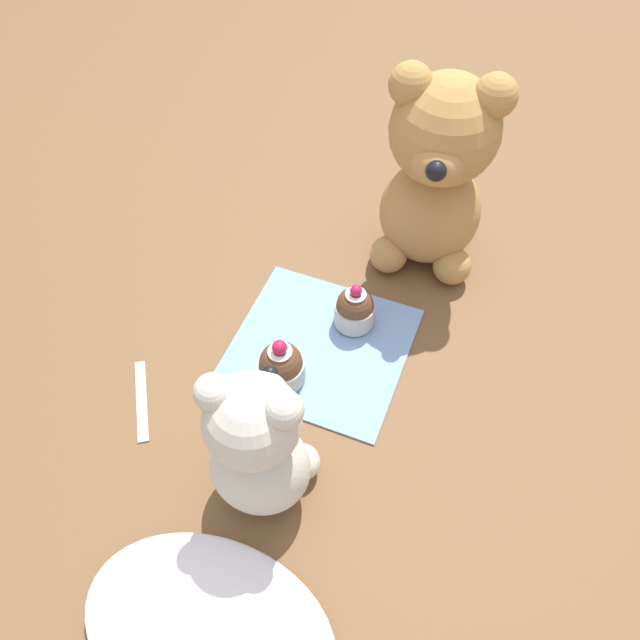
{
  "coord_description": "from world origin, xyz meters",
  "views": [
    {
      "loc": [
        -0.16,
        0.41,
        0.63
      ],
      "look_at": [
        0.0,
        0.0,
        0.06
      ],
      "focal_mm": 35.0,
      "sensor_mm": 36.0,
      "label": 1
    }
  ],
  "objects_px": {
    "cupcake_near_cream_bear": "(281,365)",
    "teaspoon": "(141,400)",
    "teddy_bear_cream": "(258,446)",
    "teddy_bear_tan": "(436,175)",
    "cupcake_near_tan_bear": "(355,309)"
  },
  "relations": [
    {
      "from": "teddy_bear_tan",
      "to": "cupcake_near_tan_bear",
      "type": "distance_m",
      "value": 0.19
    },
    {
      "from": "teddy_bear_cream",
      "to": "cupcake_near_cream_bear",
      "type": "height_order",
      "value": "teddy_bear_cream"
    },
    {
      "from": "cupcake_near_tan_bear",
      "to": "teaspoon",
      "type": "distance_m",
      "value": 0.27
    },
    {
      "from": "cupcake_near_cream_bear",
      "to": "teaspoon",
      "type": "height_order",
      "value": "cupcake_near_cream_bear"
    },
    {
      "from": "teddy_bear_cream",
      "to": "cupcake_near_cream_bear",
      "type": "distance_m",
      "value": 0.15
    },
    {
      "from": "teddy_bear_cream",
      "to": "teaspoon",
      "type": "distance_m",
      "value": 0.2
    },
    {
      "from": "cupcake_near_cream_bear",
      "to": "teddy_bear_cream",
      "type": "bearing_deg",
      "value": 105.84
    },
    {
      "from": "teddy_bear_tan",
      "to": "teaspoon",
      "type": "xyz_separation_m",
      "value": [
        0.24,
        0.35,
        -0.13
      ]
    },
    {
      "from": "cupcake_near_tan_bear",
      "to": "teddy_bear_tan",
      "type": "bearing_deg",
      "value": -107.33
    },
    {
      "from": "cupcake_near_cream_bear",
      "to": "teaspoon",
      "type": "distance_m",
      "value": 0.17
    },
    {
      "from": "teddy_bear_cream",
      "to": "teddy_bear_tan",
      "type": "bearing_deg",
      "value": -105.12
    },
    {
      "from": "cupcake_near_cream_bear",
      "to": "cupcake_near_tan_bear",
      "type": "bearing_deg",
      "value": -115.29
    },
    {
      "from": "cupcake_near_tan_bear",
      "to": "cupcake_near_cream_bear",
      "type": "bearing_deg",
      "value": 64.71
    },
    {
      "from": "cupcake_near_tan_bear",
      "to": "teaspoon",
      "type": "xyz_separation_m",
      "value": [
        0.19,
        0.2,
        -0.03
      ]
    },
    {
      "from": "teddy_bear_cream",
      "to": "teddy_bear_tan",
      "type": "height_order",
      "value": "teddy_bear_tan"
    }
  ]
}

